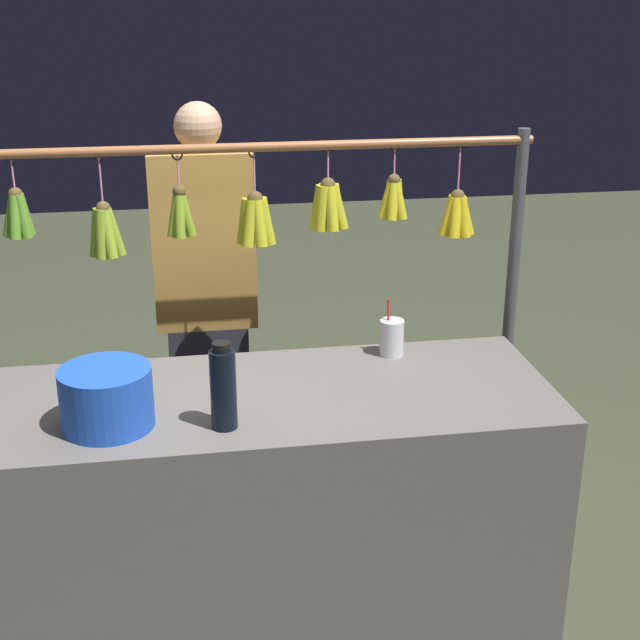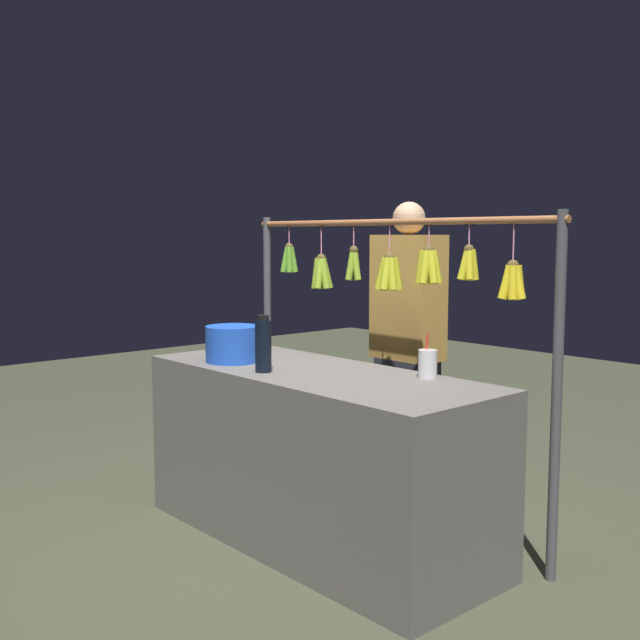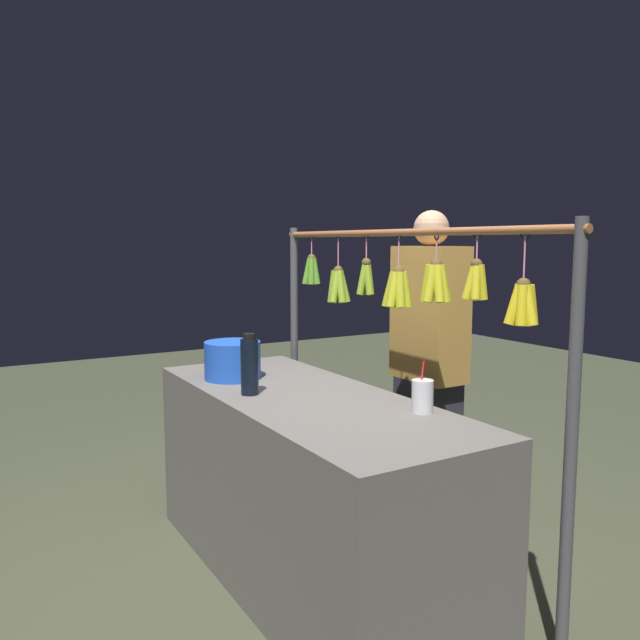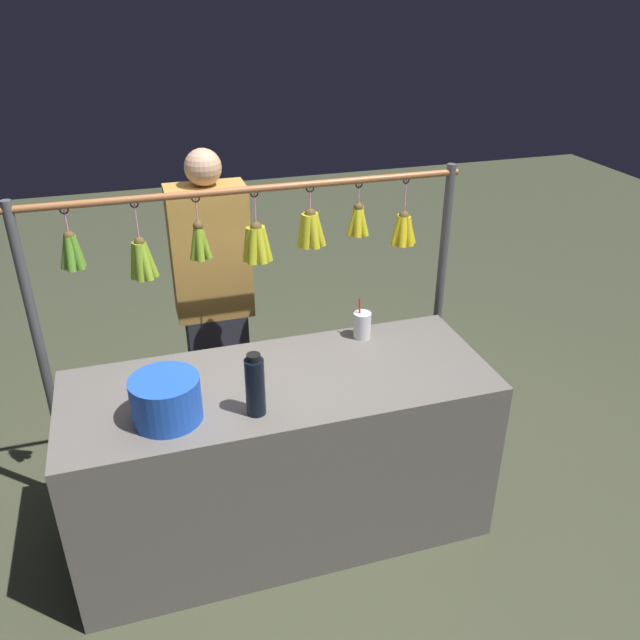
{
  "view_description": "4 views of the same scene",
  "coord_description": "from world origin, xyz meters",
  "px_view_note": "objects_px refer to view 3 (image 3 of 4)",
  "views": [
    {
      "loc": [
        0.24,
        2.53,
        2.03
      ],
      "look_at": [
        -0.17,
        0.0,
        1.06
      ],
      "focal_mm": 50.13,
      "sensor_mm": 36.0,
      "label": 1
    },
    {
      "loc": [
        -2.64,
        2.32,
        1.45
      ],
      "look_at": [
        -0.03,
        0.0,
        1.06
      ],
      "focal_mm": 43.0,
      "sensor_mm": 36.0,
      "label": 2
    },
    {
      "loc": [
        -2.31,
        1.31,
        1.47
      ],
      "look_at": [
        -0.11,
        0.0,
        1.16
      ],
      "focal_mm": 35.75,
      "sensor_mm": 36.0,
      "label": 3
    },
    {
      "loc": [
        0.51,
        2.24,
        2.32
      ],
      "look_at": [
        -0.18,
        0.0,
        1.08
      ],
      "focal_mm": 36.2,
      "sensor_mm": 36.0,
      "label": 4
    }
  ],
  "objects_px": {
    "blue_bucket": "(233,360)",
    "drink_cup": "(422,396)",
    "vendor_person": "(428,373)",
    "water_bottle": "(250,366)"
  },
  "relations": [
    {
      "from": "blue_bucket",
      "to": "drink_cup",
      "type": "xyz_separation_m",
      "value": [
        -0.94,
        -0.39,
        -0.03
      ]
    },
    {
      "from": "blue_bucket",
      "to": "vendor_person",
      "type": "relative_size",
      "value": 0.16
    },
    {
      "from": "water_bottle",
      "to": "vendor_person",
      "type": "relative_size",
      "value": 0.16
    },
    {
      "from": "drink_cup",
      "to": "water_bottle",
      "type": "bearing_deg",
      "value": 36.61
    },
    {
      "from": "water_bottle",
      "to": "vendor_person",
      "type": "bearing_deg",
      "value": -89.44
    },
    {
      "from": "water_bottle",
      "to": "vendor_person",
      "type": "xyz_separation_m",
      "value": [
        0.01,
        -1.0,
        -0.14
      ]
    },
    {
      "from": "drink_cup",
      "to": "blue_bucket",
      "type": "bearing_deg",
      "value": 22.43
    },
    {
      "from": "water_bottle",
      "to": "drink_cup",
      "type": "xyz_separation_m",
      "value": [
        -0.6,
        -0.45,
        -0.06
      ]
    },
    {
      "from": "blue_bucket",
      "to": "drink_cup",
      "type": "distance_m",
      "value": 1.01
    },
    {
      "from": "water_bottle",
      "to": "blue_bucket",
      "type": "height_order",
      "value": "water_bottle"
    }
  ]
}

